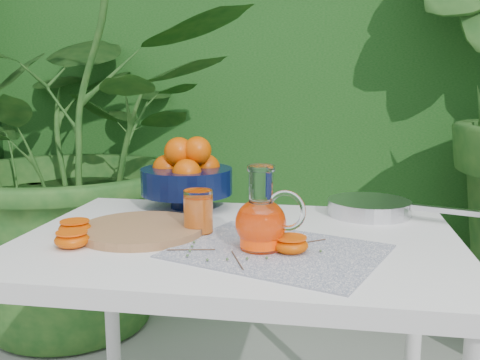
% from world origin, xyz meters
% --- Properties ---
extents(hedge_backdrop, '(8.00, 1.65, 2.50)m').
position_xyz_m(hedge_backdrop, '(0.06, 2.06, 1.19)').
color(hedge_backdrop, '#164E17').
rests_on(hedge_backdrop, ground).
extents(potted_plant_left, '(1.90, 1.90, 1.73)m').
position_xyz_m(potted_plant_left, '(-0.89, 1.10, 0.87)').
color(potted_plant_left, '#1C511C').
rests_on(potted_plant_left, ground).
extents(white_table, '(1.00, 0.70, 0.75)m').
position_xyz_m(white_table, '(0.00, 0.06, 0.67)').
color(white_table, white).
rests_on(white_table, ground).
extents(placemat, '(0.50, 0.45, 0.00)m').
position_xyz_m(placemat, '(0.10, -0.04, 0.75)').
color(placemat, '#0C1C45').
rests_on(placemat, white_table).
extents(cutting_board, '(0.35, 0.35, 0.02)m').
position_xyz_m(cutting_board, '(-0.23, 0.05, 0.76)').
color(cutting_board, '#A46B4A').
rests_on(cutting_board, white_table).
extents(fruit_bowl, '(0.32, 0.32, 0.20)m').
position_xyz_m(fruit_bowl, '(-0.19, 0.33, 0.84)').
color(fruit_bowl, black).
rests_on(fruit_bowl, white_table).
extents(juice_pitcher, '(0.16, 0.13, 0.18)m').
position_xyz_m(juice_pitcher, '(0.07, -0.03, 0.82)').
color(juice_pitcher, white).
rests_on(juice_pitcher, white_table).
extents(juice_tumbler, '(0.08, 0.08, 0.10)m').
position_xyz_m(juice_tumbler, '(-0.10, 0.07, 0.80)').
color(juice_tumbler, white).
rests_on(juice_tumbler, white_table).
extents(saute_pan, '(0.40, 0.28, 0.04)m').
position_xyz_m(saute_pan, '(0.31, 0.32, 0.77)').
color(saute_pan, silver).
rests_on(saute_pan, white_table).
extents(orange_halves, '(0.59, 0.18, 0.04)m').
position_xyz_m(orange_halves, '(-0.19, -0.04, 0.77)').
color(orange_halves, '#D04502').
rests_on(orange_halves, white_table).
extents(thyme_sprigs, '(0.33, 0.25, 0.01)m').
position_xyz_m(thyme_sprigs, '(0.04, -0.06, 0.76)').
color(thyme_sprigs, '#513625').
rests_on(thyme_sprigs, white_table).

